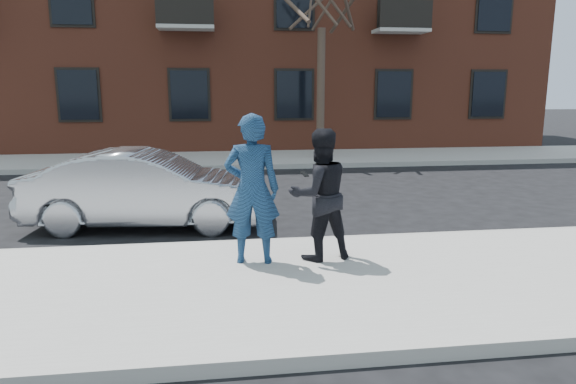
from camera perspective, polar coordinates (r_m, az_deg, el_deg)
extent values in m
plane|color=black|center=(6.59, -16.90, -10.79)|extent=(100.00, 100.00, 0.00)
cube|color=#98948F|center=(6.34, -17.29, -11.01)|extent=(50.00, 3.50, 0.15)
cube|color=#999691|center=(8.01, -15.22, -6.12)|extent=(50.00, 0.10, 0.15)
cube|color=#98948F|center=(17.47, -11.25, 3.48)|extent=(50.00, 3.50, 0.15)
cube|color=#999691|center=(15.69, -11.63, 2.58)|extent=(50.00, 0.10, 0.15)
cube|color=brown|center=(24.31, -5.86, 19.85)|extent=(24.00, 10.00, 12.00)
cube|color=black|center=(19.18, 0.71, 10.76)|extent=(1.30, 0.06, 1.70)
cube|color=black|center=(21.64, 21.36, 10.08)|extent=(1.30, 0.06, 1.70)
cube|color=black|center=(19.40, 0.73, 20.26)|extent=(1.30, 0.06, 1.70)
cube|color=black|center=(21.84, 22.00, 18.48)|extent=(1.30, 0.06, 1.70)
cylinder|color=#3C2D23|center=(17.37, 3.66, 10.83)|extent=(0.26, 0.26, 4.20)
imported|color=#999BA3|center=(9.40, -15.36, 0.30)|extent=(4.29, 1.86, 1.37)
imported|color=navy|center=(6.73, -4.02, 0.30)|extent=(0.78, 0.56, 1.98)
cube|color=black|center=(6.89, -4.36, 3.60)|extent=(0.09, 0.14, 0.08)
imported|color=black|center=(6.89, 3.53, -0.30)|extent=(0.99, 0.84, 1.78)
cube|color=black|center=(6.95, 1.83, 2.03)|extent=(0.12, 0.15, 0.06)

